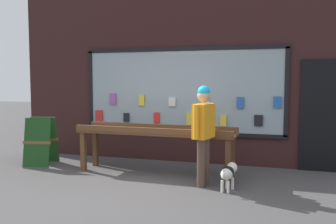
{
  "coord_description": "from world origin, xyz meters",
  "views": [
    {
      "loc": [
        2.21,
        -5.2,
        1.71
      ],
      "look_at": [
        0.3,
        1.0,
        1.16
      ],
      "focal_mm": 40.0,
      "sensor_mm": 36.0,
      "label": 1
    }
  ],
  "objects_px": {
    "person_browsing": "(204,128)",
    "small_dog": "(228,172)",
    "sandwich_board_sign": "(41,141)",
    "display_table_main": "(155,135)"
  },
  "relations": [
    {
      "from": "person_browsing",
      "to": "small_dog",
      "type": "xyz_separation_m",
      "value": [
        0.42,
        -0.13,
        -0.66
      ]
    },
    {
      "from": "display_table_main",
      "to": "person_browsing",
      "type": "xyz_separation_m",
      "value": [
        1.01,
        -0.54,
        0.23
      ]
    },
    {
      "from": "display_table_main",
      "to": "person_browsing",
      "type": "height_order",
      "value": "person_browsing"
    },
    {
      "from": "display_table_main",
      "to": "sandwich_board_sign",
      "type": "height_order",
      "value": "sandwich_board_sign"
    },
    {
      "from": "small_dog",
      "to": "sandwich_board_sign",
      "type": "xyz_separation_m",
      "value": [
        -3.87,
        0.65,
        0.21
      ]
    },
    {
      "from": "person_browsing",
      "to": "small_dog",
      "type": "bearing_deg",
      "value": -93.71
    },
    {
      "from": "display_table_main",
      "to": "small_dog",
      "type": "bearing_deg",
      "value": -25.18
    },
    {
      "from": "display_table_main",
      "to": "small_dog",
      "type": "xyz_separation_m",
      "value": [
        1.43,
        -0.67,
        -0.43
      ]
    },
    {
      "from": "sandwich_board_sign",
      "to": "person_browsing",
      "type": "bearing_deg",
      "value": -22.15
    },
    {
      "from": "small_dog",
      "to": "sandwich_board_sign",
      "type": "height_order",
      "value": "sandwich_board_sign"
    }
  ]
}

